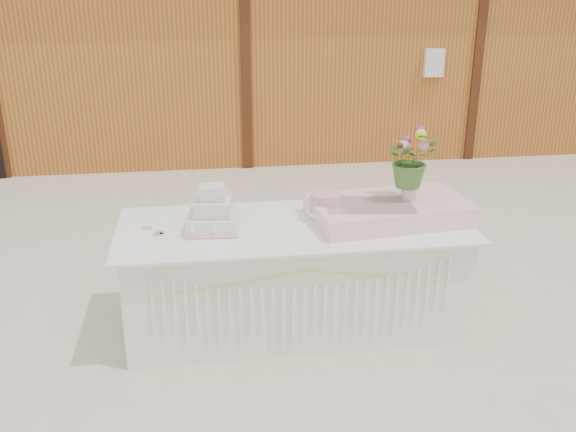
{
  "coord_description": "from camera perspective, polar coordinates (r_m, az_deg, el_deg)",
  "views": [
    {
      "loc": [
        -0.61,
        -4.02,
        2.39
      ],
      "look_at": [
        0.0,
        0.3,
        0.72
      ],
      "focal_mm": 40.0,
      "sensor_mm": 36.0,
      "label": 1
    }
  ],
  "objects": [
    {
      "name": "pink_cake_stand",
      "position": [
        4.42,
        3.41,
        0.95
      ],
      "size": [
        0.28,
        0.28,
        0.2
      ],
      "color": "white",
      "rests_on": "cake_table"
    },
    {
      "name": "flower_vase",
      "position": [
        4.53,
        10.68,
        2.35
      ],
      "size": [
        0.1,
        0.1,
        0.14
      ],
      "primitive_type": "cylinder",
      "color": "#ADAEB2",
      "rests_on": "satin_runner"
    },
    {
      "name": "loose_flowers",
      "position": [
        4.4,
        -12.06,
        -1.02
      ],
      "size": [
        0.18,
        0.35,
        0.02
      ],
      "primitive_type": null,
      "rotation": [
        0.0,
        0.0,
        -0.15
      ],
      "color": "pink",
      "rests_on": "cake_table"
    },
    {
      "name": "barn",
      "position": [
        10.06,
        -4.84,
        16.78
      ],
      "size": [
        12.6,
        4.6,
        3.3
      ],
      "color": "#B06825",
      "rests_on": "ground"
    },
    {
      "name": "satin_runner",
      "position": [
        4.51,
        9.0,
        0.53
      ],
      "size": [
        1.13,
        0.74,
        0.14
      ],
      "primitive_type": "cube",
      "rotation": [
        0.0,
        0.0,
        0.11
      ],
      "color": "beige",
      "rests_on": "cake_table"
    },
    {
      "name": "cake_table",
      "position": [
        4.53,
        0.55,
        -5.3
      ],
      "size": [
        2.4,
        1.0,
        0.77
      ],
      "color": "silver",
      "rests_on": "ground"
    },
    {
      "name": "bouquet",
      "position": [
        4.45,
        10.91,
        5.62
      ],
      "size": [
        0.42,
        0.39,
        0.4
      ],
      "primitive_type": "imported",
      "rotation": [
        0.0,
        0.0,
        0.24
      ],
      "color": "#3F6729",
      "rests_on": "flower_vase"
    },
    {
      "name": "ground",
      "position": [
        4.72,
        0.52,
        -9.5
      ],
      "size": [
        80.0,
        80.0,
        0.0
      ],
      "primitive_type": "plane",
      "color": "beige",
      "rests_on": "ground"
    },
    {
      "name": "wedding_cake",
      "position": [
        4.29,
        -6.67,
        0.11
      ],
      "size": [
        0.38,
        0.38,
        0.31
      ],
      "rotation": [
        0.0,
        0.0,
        -0.11
      ],
      "color": "silver",
      "rests_on": "cake_table"
    }
  ]
}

